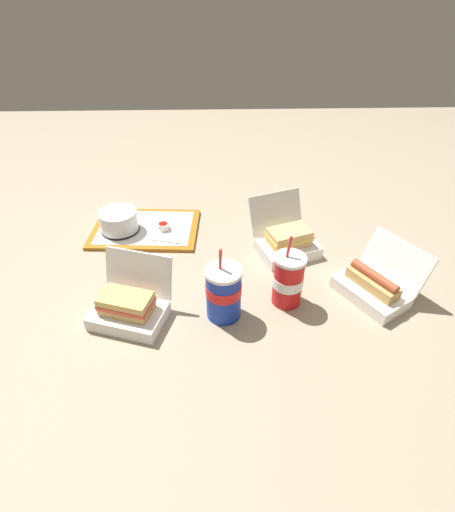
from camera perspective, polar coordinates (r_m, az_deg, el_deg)
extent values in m
plane|color=gray|center=(1.28, -1.09, -1.17)|extent=(3.20, 3.20, 0.00)
cube|color=#A56619|center=(1.46, -11.63, 3.82)|extent=(0.38, 0.28, 0.01)
cube|color=white|center=(1.46, -11.67, 4.03)|extent=(0.34, 0.24, 0.00)
cylinder|color=black|center=(1.46, -15.03, 3.72)|extent=(0.13, 0.13, 0.01)
cylinder|color=#BC7084|center=(1.45, -15.20, 4.62)|extent=(0.10, 0.10, 0.05)
cylinder|color=silver|center=(1.44, -15.26, 4.95)|extent=(0.13, 0.13, 0.07)
cylinder|color=white|center=(1.43, -9.14, 4.17)|extent=(0.04, 0.04, 0.02)
cylinder|color=#9E140F|center=(1.42, -9.18, 4.51)|extent=(0.03, 0.03, 0.01)
cube|color=white|center=(1.48, -8.67, 5.10)|extent=(0.11, 0.11, 0.00)
cube|color=white|center=(1.37, -9.13, 2.21)|extent=(0.11, 0.04, 0.00)
cube|color=white|center=(1.22, 19.67, -4.86)|extent=(0.21, 0.23, 0.04)
cube|color=white|center=(1.23, 22.97, -0.61)|extent=(0.15, 0.20, 0.11)
cube|color=tan|center=(1.19, 20.03, -3.57)|extent=(0.13, 0.16, 0.03)
cylinder|color=#9E4728|center=(1.18, 20.26, -2.69)|extent=(0.10, 0.14, 0.03)
cylinder|color=yellow|center=(1.17, 20.36, -2.35)|extent=(0.07, 0.11, 0.01)
cube|color=white|center=(1.11, -13.93, -8.30)|extent=(0.22, 0.18, 0.04)
cube|color=white|center=(1.11, -12.60, -2.42)|extent=(0.20, 0.10, 0.12)
cube|color=tan|center=(1.09, -14.16, -7.19)|extent=(0.15, 0.11, 0.02)
cube|color=#D64C38|center=(1.08, -14.29, -6.58)|extent=(0.15, 0.11, 0.01)
cube|color=tan|center=(1.07, -14.41, -5.96)|extent=(0.15, 0.11, 0.02)
cube|color=white|center=(1.33, 8.60, 1.06)|extent=(0.22, 0.19, 0.04)
cube|color=white|center=(1.35, 6.91, 6.17)|extent=(0.19, 0.12, 0.13)
cube|color=#DBB770|center=(1.31, 8.72, 2.12)|extent=(0.15, 0.12, 0.02)
cube|color=#E5C651|center=(1.30, 8.78, 2.70)|extent=(0.15, 0.13, 0.01)
cube|color=#DBB770|center=(1.29, 8.85, 3.29)|extent=(0.15, 0.12, 0.02)
cylinder|color=red|center=(1.11, 8.63, -3.58)|extent=(0.08, 0.08, 0.15)
cylinder|color=white|center=(1.11, 8.64, -3.47)|extent=(0.08, 0.08, 0.03)
cylinder|color=white|center=(1.06, 9.01, -0.39)|extent=(0.09, 0.09, 0.01)
cylinder|color=red|center=(1.05, 8.81, 1.33)|extent=(0.02, 0.02, 0.06)
cylinder|color=#1938B7|center=(1.06, -0.56, -5.50)|extent=(0.09, 0.09, 0.15)
cylinder|color=red|center=(1.05, -0.57, -4.67)|extent=(0.10, 0.10, 0.03)
cylinder|color=white|center=(1.01, -0.59, -2.26)|extent=(0.10, 0.10, 0.01)
cylinder|color=red|center=(0.99, -1.01, -0.45)|extent=(0.01, 0.01, 0.06)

